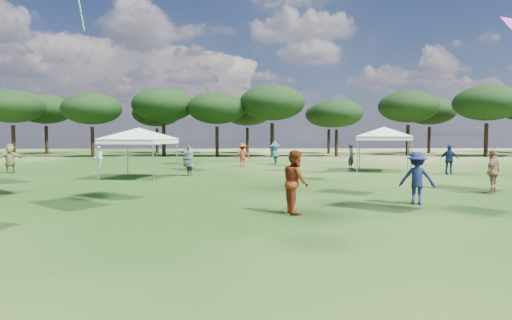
{
  "coord_description": "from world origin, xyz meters",
  "views": [
    {
      "loc": [
        -0.36,
        -0.9,
        2.37
      ],
      "look_at": [
        -0.14,
        4.38,
        2.06
      ],
      "focal_mm": 30.0,
      "sensor_mm": 36.0,
      "label": 1
    }
  ],
  "objects": [
    {
      "name": "tree_line",
      "position": [
        2.39,
        47.41,
        5.42
      ],
      "size": [
        108.78,
        17.63,
        7.77
      ],
      "color": "black",
      "rests_on": "ground"
    },
    {
      "name": "festival_crowd",
      "position": [
        -1.77,
        23.06,
        0.89
      ],
      "size": [
        29.61,
        22.8,
        1.91
      ],
      "color": "navy",
      "rests_on": "ground"
    },
    {
      "name": "tent_left",
      "position": [
        -5.65,
        22.2,
        2.6
      ],
      "size": [
        6.3,
        6.3,
        3.02
      ],
      "rotation": [
        0.0,
        0.0,
        -0.25
      ],
      "color": "gray",
      "rests_on": "ground"
    },
    {
      "name": "tent_right",
      "position": [
        8.92,
        25.93,
        2.73
      ],
      "size": [
        6.34,
        6.34,
        3.15
      ],
      "rotation": [
        0.0,
        0.0,
        -0.32
      ],
      "color": "gray",
      "rests_on": "ground"
    }
  ]
}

